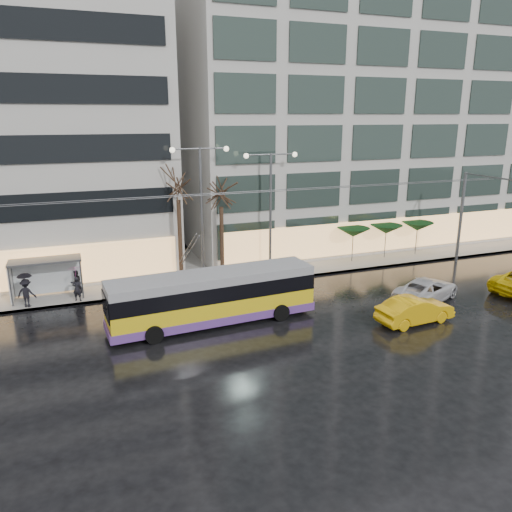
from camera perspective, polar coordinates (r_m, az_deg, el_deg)
ground at (r=24.89m, az=-4.00°, el=-10.81°), size 140.00×140.00×0.00m
sidewalk at (r=37.96m, az=-7.24°, el=-1.28°), size 80.00×10.00×0.15m
kerb at (r=33.40m, az=-5.23°, el=-3.61°), size 80.00×0.10×0.15m
building_right at (r=47.64m, az=11.86°, el=17.29°), size 32.00×14.00×25.00m
trolleybus at (r=27.51m, az=-4.92°, el=-4.91°), size 11.54×4.64×5.29m
catenary at (r=30.96m, az=-6.64°, el=2.84°), size 42.24×5.12×7.00m
bus_shelter at (r=33.41m, az=-23.52°, el=-1.50°), size 4.20×1.60×2.51m
street_lamp_near at (r=33.60m, az=-6.29°, el=6.89°), size 3.96×0.36×9.03m
street_lamp_far at (r=35.21m, az=1.68°, el=6.93°), size 3.96×0.36×8.53m
tree_a at (r=33.31m, az=-8.96°, el=8.62°), size 3.20×3.20×8.40m
tree_b at (r=34.32m, az=-4.03°, el=7.82°), size 3.20×3.20×7.70m
parasol_a at (r=39.16m, az=11.05°, el=2.67°), size 2.50×2.50×2.65m
parasol_b at (r=40.79m, az=14.66°, el=2.97°), size 2.50×2.50×2.65m
parasol_c at (r=42.57m, az=17.97°, el=3.23°), size 2.50×2.50×2.65m
taxi_b at (r=29.13m, az=17.71°, el=-5.90°), size 4.61×1.92×1.48m
sedan_silver at (r=32.77m, az=18.90°, el=-3.64°), size 5.61×4.30×1.42m
pedestrian_a at (r=32.20m, az=-19.88°, el=-2.35°), size 1.27×1.28×2.19m
pedestrian_b at (r=33.68m, az=-19.87°, el=-2.83°), size 0.95×0.90×1.55m
pedestrian_c at (r=32.44m, az=-24.81°, el=-3.44°), size 1.28×1.09×2.11m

